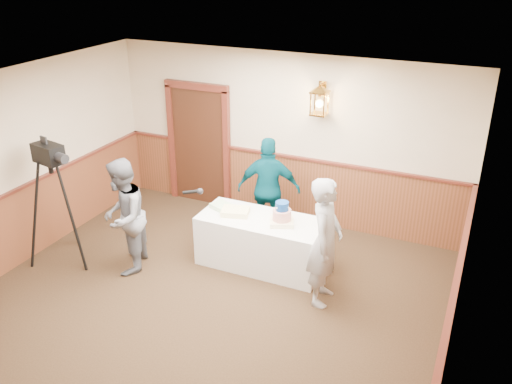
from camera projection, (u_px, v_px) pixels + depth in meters
ground at (177, 336)px, 6.51m from camera, size 7.00×7.00×0.00m
room_shell at (186, 207)px, 6.27m from camera, size 6.02×7.02×2.81m
display_table at (262, 242)px, 7.82m from camera, size 1.80×0.80×0.75m
tiered_cake at (282, 215)px, 7.48m from camera, size 0.42×0.42×0.33m
sheet_cake_yellow at (235, 212)px, 7.78m from camera, size 0.45×0.39×0.08m
sheet_cake_green at (222, 206)px, 7.95m from camera, size 0.36×0.33×0.07m
interviewer at (123, 217)px, 7.52m from camera, size 1.58×0.99×1.68m
baker at (325, 242)px, 6.83m from camera, size 0.46×0.66×1.74m
assistant_p at (269, 189)px, 8.39m from camera, size 1.05×0.66×1.67m
tv_camera_rig at (58, 211)px, 7.75m from camera, size 0.72×0.67×1.82m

